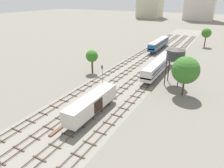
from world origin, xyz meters
The scene contains 15 objects.
ground_plane centered at (0.00, 56.00, 0.00)m, with size 480.00×480.00×0.00m, color slate.
ballast_bed centered at (0.00, 56.00, 0.00)m, with size 16.71×176.00×0.01m, color gray.
track_far_left centered at (-6.35, 57.00, 0.14)m, with size 2.40×126.00×0.29m.
track_left centered at (-2.12, 57.00, 0.14)m, with size 2.40×126.00×0.29m.
track_centre_left centered at (2.12, 57.00, 0.14)m, with size 2.40×126.00×0.29m.
track_centre centered at (6.35, 57.00, 0.14)m, with size 2.40×126.00×0.29m.
freight_boxcar_centre_left_nearest centered at (2.12, 23.70, 2.45)m, with size 2.87×14.00×3.60m.
passenger_coach_centre_near centered at (6.35, 51.67, 2.61)m, with size 2.96×22.00×3.80m.
diesel_railcar_left_mid centered at (-2.12, 80.19, 2.60)m, with size 2.96×20.50×3.80m.
water_tower centered at (11.76, 46.09, 7.70)m, with size 4.57×4.57×9.27m.
signal_post_nearest centered at (-4.24, 38.10, 3.06)m, with size 0.28×0.47×4.77m.
lineside_tree_0 centered at (-10.70, 43.27, 4.97)m, with size 3.45×3.45×6.76m.
lineside_tree_1 centered at (15.33, 40.41, 5.96)m, with size 5.96×5.96×8.95m.
lineside_tree_2 centered at (14.14, 94.74, 5.99)m, with size 4.03×4.03×8.06m.
spare_rail_bundle centered at (-0.20, 19.84, 0.12)m, with size 0.60×10.00×0.24m, color brown.
Camera 1 is at (21.45, -4.36, 20.67)m, focal length 33.36 mm.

